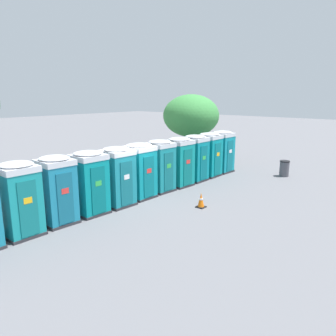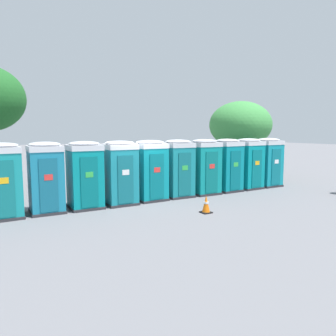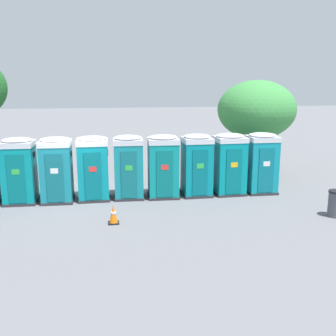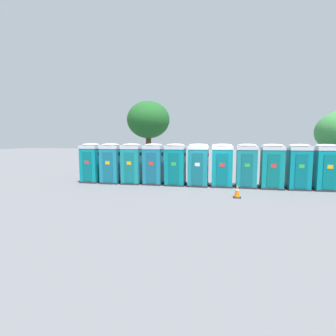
% 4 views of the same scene
% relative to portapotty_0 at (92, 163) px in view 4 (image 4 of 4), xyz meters
% --- Properties ---
extents(ground_plane, '(120.00, 120.00, 0.00)m').
position_rel_portapotty_0_xyz_m(ground_plane, '(7.65, 0.08, -1.28)').
color(ground_plane, slate).
extents(portapotty_0, '(1.22, 1.25, 2.54)m').
position_rel_portapotty_0_xyz_m(portapotty_0, '(0.00, 0.00, 0.00)').
color(portapotty_0, '#2D2D33').
rests_on(portapotty_0, ground).
extents(portapotty_1, '(1.21, 1.22, 2.54)m').
position_rel_portapotty_0_xyz_m(portapotty_1, '(1.39, -0.10, -0.00)').
color(portapotty_1, '#2D2D33').
rests_on(portapotty_1, ground).
extents(portapotty_2, '(1.19, 1.21, 2.54)m').
position_rel_portapotty_0_xyz_m(portapotty_2, '(2.78, -0.09, -0.00)').
color(portapotty_2, '#2D2D33').
rests_on(portapotty_2, ground).
extents(portapotty_3, '(1.21, 1.25, 2.54)m').
position_rel_portapotty_0_xyz_m(portapotty_3, '(4.17, -0.06, 0.00)').
color(portapotty_3, '#2D2D33').
rests_on(portapotty_3, ground).
extents(portapotty_4, '(1.25, 1.23, 2.54)m').
position_rel_portapotty_0_xyz_m(portapotty_4, '(5.56, -0.13, -0.00)').
color(portapotty_4, '#2D2D33').
rests_on(portapotty_4, ground).
extents(portapotty_5, '(1.24, 1.23, 2.54)m').
position_rel_portapotty_0_xyz_m(portapotty_5, '(6.95, -0.21, -0.00)').
color(portapotty_5, '#2D2D33').
rests_on(portapotty_5, ground).
extents(portapotty_6, '(1.23, 1.21, 2.54)m').
position_rel_portapotty_0_xyz_m(portapotty_6, '(8.34, -0.14, -0.00)').
color(portapotty_6, '#2D2D33').
rests_on(portapotty_6, ground).
extents(portapotty_7, '(1.22, 1.24, 2.54)m').
position_rel_portapotty_0_xyz_m(portapotty_7, '(9.73, -0.14, -0.00)').
color(portapotty_7, '#2D2D33').
rests_on(portapotty_7, ground).
extents(portapotty_8, '(1.29, 1.25, 2.54)m').
position_rel_portapotty_0_xyz_m(portapotty_8, '(11.12, -0.25, -0.00)').
color(portapotty_8, '#2D2D33').
rests_on(portapotty_8, ground).
extents(portapotty_9, '(1.18, 1.21, 2.54)m').
position_rel_portapotty_0_xyz_m(portapotty_9, '(12.51, -0.25, -0.00)').
color(portapotty_9, '#2D2D33').
rests_on(portapotty_9, ground).
extents(portapotty_10, '(1.26, 1.22, 2.54)m').
position_rel_portapotty_0_xyz_m(portapotty_10, '(13.90, -0.26, -0.00)').
color(portapotty_10, '#2D2D33').
rests_on(portapotty_10, ground).
extents(street_tree_1, '(3.37, 3.37, 5.80)m').
position_rel_portapotty_0_xyz_m(street_tree_1, '(2.65, 4.61, 3.00)').
color(street_tree_1, '#4C3826').
rests_on(street_tree_1, ground).
extents(traffic_cone, '(0.36, 0.36, 0.64)m').
position_rel_portapotty_0_xyz_m(traffic_cone, '(9.00, -3.09, -0.97)').
color(traffic_cone, black).
rests_on(traffic_cone, ground).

